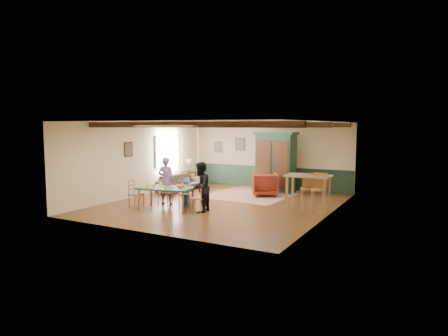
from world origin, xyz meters
The scene contains 35 objects.
floor centered at (0.00, 0.00, 0.00)m, with size 8.00×8.00×0.00m, color #512E17.
wall_back centered at (0.00, 4.00, 1.35)m, with size 7.00×0.02×2.70m, color beige.
wall_left centered at (-3.50, 0.00, 1.35)m, with size 0.02×8.00×2.70m, color beige.
wall_right centered at (3.50, 0.00, 1.35)m, with size 0.02×8.00×2.70m, color beige.
ceiling centered at (0.00, 0.00, 2.70)m, with size 7.00×8.00×0.02m, color silver.
wainscot_back centered at (0.00, 3.98, 0.45)m, with size 6.95×0.03×0.90m, color #1B3224.
ceiling_beam_front centered at (0.00, -2.30, 2.61)m, with size 6.95×0.16×0.16m, color black.
ceiling_beam_mid centered at (0.00, 0.40, 2.61)m, with size 6.95×0.16×0.16m, color black.
ceiling_beam_back centered at (0.00, 3.00, 2.61)m, with size 6.95×0.16×0.16m, color black.
window_left centered at (-3.47, 1.70, 1.55)m, with size 0.06×1.60×1.30m, color white, non-canonical shape.
picture_left_wall centered at (-3.47, -0.60, 1.75)m, with size 0.04×0.42×0.52m, color #7A7259, non-canonical shape.
picture_back_a centered at (-1.30, 3.97, 1.80)m, with size 0.45×0.04×0.55m, color #7A7259, non-canonical shape.
picture_back_b centered at (-2.40, 3.97, 1.65)m, with size 0.38×0.04×0.48m, color #7A7259, non-canonical shape.
dining_table centered at (-1.11, -1.59, 0.34)m, with size 1.65×0.92×0.69m, color #1B5549, non-canonical shape.
dining_chair_far_left centered at (-1.58, -1.00, 0.44)m, with size 0.38×0.40×0.87m, color #9A6F4D, non-canonical shape.
dining_chair_far_right centered at (-0.85, -0.88, 0.44)m, with size 0.38×0.40×0.87m, color #9A6F4D, non-canonical shape.
dining_chair_end_left centered at (-2.14, -1.76, 0.44)m, with size 0.38×0.40×0.87m, color #9A6F4D, non-canonical shape.
dining_chair_end_right centered at (-0.07, -1.42, 0.44)m, with size 0.38×0.40×0.87m, color #9A6F4D, non-canonical shape.
person_man centered at (-1.59, -0.93, 0.79)m, with size 0.58×0.38×1.58m, color slate.
person_woman centered at (0.02, -1.40, 0.76)m, with size 0.73×0.57×1.51m, color black.
person_child centered at (-0.87, -0.81, 0.46)m, with size 0.45×0.29×0.92m, color #27549D.
cat centered at (-0.59, -1.60, 0.77)m, with size 0.33×0.13×0.16m, color orange, non-canonical shape.
place_setting_near_left centered at (-1.56, -1.90, 0.74)m, with size 0.37×0.27×0.11m, color gold, non-canonical shape.
place_setting_near_center centered at (-0.98, -1.80, 0.74)m, with size 0.37×0.27×0.11m, color gold, non-canonical shape.
place_setting_far_left centered at (-1.64, -1.45, 0.74)m, with size 0.37×0.27×0.11m, color gold, non-canonical shape.
place_setting_far_right centered at (-0.65, -1.28, 0.74)m, with size 0.37×0.27×0.11m, color gold, non-canonical shape.
area_rug centered at (0.10, 2.22, 0.01)m, with size 2.95×3.50×0.01m, color beige.
armoire centered at (0.65, 3.14, 1.17)m, with size 1.66×0.66×2.35m, color #133122.
armchair centered at (0.63, 2.11, 0.43)m, with size 0.91×0.93×0.85m, color #501510.
sofa centered at (-2.87, 1.72, 0.31)m, with size 2.15×0.84×0.63m, color #3E2F26.
end_table centered at (-3.19, 2.83, 0.30)m, with size 0.49×0.49×0.61m, color black, non-canonical shape.
table_lamp centered at (-3.19, 2.83, 0.88)m, with size 0.31×0.31×0.55m, color beige, non-canonical shape.
counter_table centered at (2.79, 0.34, 0.55)m, with size 1.32×0.77×1.10m, color #B8A68F, non-canonical shape.
bar_stool_left centered at (2.82, 0.18, 0.57)m, with size 0.41×0.45×1.15m, color #A57B40, non-canonical shape.
bar_stool_right centered at (3.22, -0.07, 0.61)m, with size 0.43×0.47×1.21m, color #A57B40, non-canonical shape.
Camera 1 is at (6.26, -11.41, 2.57)m, focal length 32.00 mm.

